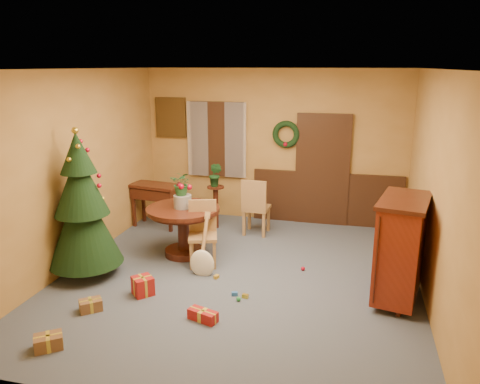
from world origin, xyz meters
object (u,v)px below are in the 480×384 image
(writing_desk, at_px, (156,195))
(sideboard, at_px, (401,247))
(dining_table, at_px, (183,222))
(christmas_tree, at_px, (82,208))
(chair_near, at_px, (203,231))

(writing_desk, relative_size, sideboard, 0.71)
(dining_table, xyz_separation_m, christmas_tree, (-1.11, -1.03, 0.47))
(writing_desk, bearing_deg, christmas_tree, -93.06)
(chair_near, xyz_separation_m, sideboard, (2.80, -0.52, 0.21))
(dining_table, height_order, sideboard, sideboard)
(dining_table, xyz_separation_m, writing_desk, (-0.99, 1.18, 0.06))
(chair_near, xyz_separation_m, writing_desk, (-1.38, 1.40, 0.09))
(dining_table, bearing_deg, writing_desk, 129.84)
(christmas_tree, distance_m, sideboard, 4.32)
(chair_near, distance_m, sideboard, 2.86)
(christmas_tree, relative_size, writing_desk, 2.20)
(chair_near, bearing_deg, writing_desk, 134.57)
(dining_table, height_order, christmas_tree, christmas_tree)
(christmas_tree, distance_m, writing_desk, 2.25)
(christmas_tree, height_order, writing_desk, christmas_tree)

